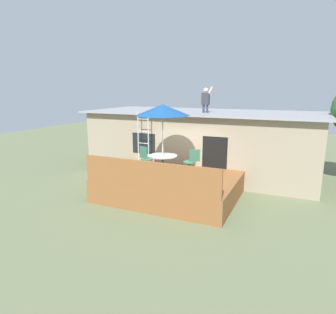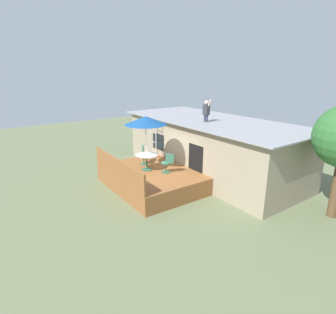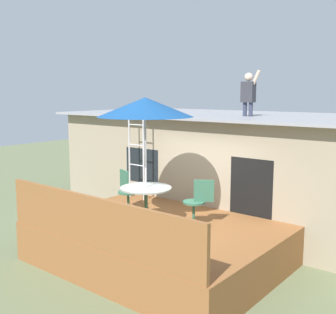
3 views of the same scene
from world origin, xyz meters
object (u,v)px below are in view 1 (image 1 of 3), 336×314
(patio_chair_left, at_px, (146,159))
(patio_chair_right, at_px, (191,162))
(patio_umbrella, at_px, (163,110))
(step_ladder, at_px, (143,137))
(person_figure, at_px, (206,98))
(patio_table, at_px, (163,160))

(patio_chair_left, distance_m, patio_chair_right, 1.76)
(patio_umbrella, height_order, patio_chair_left, patio_umbrella)
(patio_umbrella, relative_size, step_ladder, 1.15)
(person_figure, relative_size, patio_chair_right, 1.21)
(person_figure, distance_m, patio_chair_right, 3.37)
(person_figure, height_order, patio_chair_left, person_figure)
(patio_table, height_order, step_ladder, step_ladder)
(person_figure, xyz_separation_m, patio_chair_right, (0.28, -2.54, -2.21))
(patio_table, distance_m, person_figure, 3.78)
(patio_umbrella, height_order, person_figure, person_figure)
(person_figure, bearing_deg, patio_chair_right, -83.64)
(patio_chair_left, bearing_deg, patio_umbrella, 0.00)
(patio_chair_right, bearing_deg, patio_chair_left, -25.75)
(patio_umbrella, xyz_separation_m, step_ladder, (-1.52, 1.35, -1.25))
(patio_table, xyz_separation_m, person_figure, (0.59, 3.11, 2.08))
(patio_table, xyz_separation_m, patio_chair_left, (-0.88, 0.34, -0.13))
(step_ladder, distance_m, patio_chair_left, 1.36)
(patio_umbrella, height_order, step_ladder, patio_umbrella)
(patio_umbrella, relative_size, patio_chair_left, 2.76)
(patio_table, xyz_separation_m, patio_chair_right, (0.87, 0.57, -0.13))
(patio_umbrella, xyz_separation_m, patio_chair_right, (0.87, 0.57, -1.89))
(step_ladder, relative_size, person_figure, 1.98)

